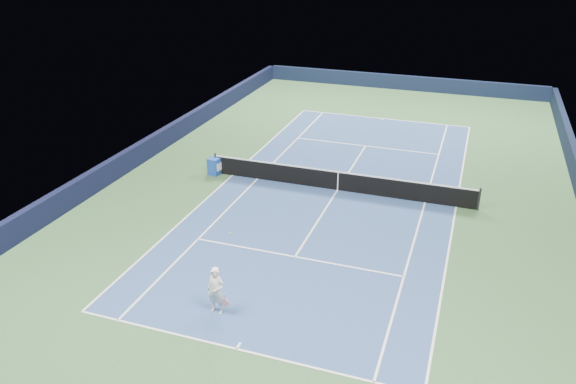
% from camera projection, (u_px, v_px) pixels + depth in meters
% --- Properties ---
extents(ground, '(40.00, 40.00, 0.00)m').
position_uv_depth(ground, '(338.00, 190.00, 26.79)').
color(ground, '#30552E').
rests_on(ground, ground).
extents(wall_far, '(22.00, 0.35, 1.10)m').
position_uv_depth(wall_far, '(402.00, 82.00, 43.52)').
color(wall_far, '#111933').
rests_on(wall_far, ground).
extents(wall_left, '(0.35, 40.00, 1.10)m').
position_uv_depth(wall_left, '(140.00, 153.00, 29.78)').
color(wall_left, black).
rests_on(wall_left, ground).
extents(court_surface, '(10.97, 23.77, 0.01)m').
position_uv_depth(court_surface, '(338.00, 190.00, 26.79)').
color(court_surface, navy).
rests_on(court_surface, ground).
extents(baseline_far, '(10.97, 0.08, 0.00)m').
position_uv_depth(baseline_far, '(383.00, 119.00, 36.96)').
color(baseline_far, white).
rests_on(baseline_far, ground).
extents(baseline_near, '(10.97, 0.08, 0.00)m').
position_uv_depth(baseline_near, '(236.00, 349.00, 16.62)').
color(baseline_near, white).
rests_on(baseline_near, ground).
extents(sideline_doubles_right, '(0.08, 23.77, 0.00)m').
position_uv_depth(sideline_doubles_right, '(456.00, 207.00, 25.16)').
color(sideline_doubles_right, white).
rests_on(sideline_doubles_right, ground).
extents(sideline_doubles_left, '(0.08, 23.77, 0.00)m').
position_uv_depth(sideline_doubles_left, '(233.00, 175.00, 28.42)').
color(sideline_doubles_left, white).
rests_on(sideline_doubles_left, ground).
extents(sideline_singles_right, '(0.08, 23.77, 0.00)m').
position_uv_depth(sideline_singles_right, '(425.00, 202.00, 25.56)').
color(sideline_singles_right, white).
rests_on(sideline_singles_right, ground).
extents(sideline_singles_left, '(0.08, 23.77, 0.00)m').
position_uv_depth(sideline_singles_left, '(258.00, 179.00, 28.01)').
color(sideline_singles_left, white).
rests_on(sideline_singles_left, ground).
extents(service_line_far, '(8.23, 0.08, 0.00)m').
position_uv_depth(service_line_far, '(366.00, 146.00, 32.26)').
color(service_line_far, white).
rests_on(service_line_far, ground).
extents(service_line_near, '(8.23, 0.08, 0.00)m').
position_uv_depth(service_line_near, '(295.00, 257.00, 21.31)').
color(service_line_near, white).
rests_on(service_line_near, ground).
extents(center_service_line, '(0.08, 12.80, 0.00)m').
position_uv_depth(center_service_line, '(338.00, 190.00, 26.79)').
color(center_service_line, white).
rests_on(center_service_line, ground).
extents(center_mark_far, '(0.08, 0.30, 0.00)m').
position_uv_depth(center_mark_far, '(383.00, 119.00, 36.83)').
color(center_mark_far, white).
rests_on(center_mark_far, ground).
extents(center_mark_near, '(0.08, 0.30, 0.00)m').
position_uv_depth(center_mark_near, '(238.00, 346.00, 16.74)').
color(center_mark_near, white).
rests_on(center_mark_near, ground).
extents(tennis_net, '(12.90, 0.10, 1.07)m').
position_uv_depth(tennis_net, '(338.00, 180.00, 26.58)').
color(tennis_net, black).
rests_on(tennis_net, ground).
extents(sponsor_cube, '(0.63, 0.56, 0.88)m').
position_uv_depth(sponsor_cube, '(214.00, 166.00, 28.33)').
color(sponsor_cube, '#1D47B0').
rests_on(sponsor_cube, ground).
extents(tennis_player, '(0.77, 1.24, 2.45)m').
position_uv_depth(tennis_player, '(216.00, 291.00, 17.90)').
color(tennis_player, white).
rests_on(tennis_player, ground).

